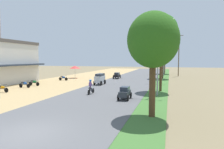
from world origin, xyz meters
The scene contains 22 objects.
ground_plane centered at (0.00, 0.00, 0.00)m, with size 180.00×180.00×0.00m, color #7A6B4C.
road_strip centered at (0.00, 0.00, 0.04)m, with size 9.00×140.00×0.08m, color #565659.
median_strip centered at (5.70, 0.00, 0.03)m, with size 2.40×140.00×0.06m, color #3D6B2D.
parked_motorbike_nearest centered at (-11.88, 9.81, 0.55)m, with size 1.80×0.54×0.94m.
parked_motorbike_second centered at (-12.01, 13.70, 0.55)m, with size 1.80×0.54×0.94m.
parked_motorbike_third centered at (-12.03, 15.68, 0.55)m, with size 1.80×0.54×0.94m.
parked_motorbike_fourth centered at (-11.63, 23.22, 0.55)m, with size 1.80×0.54×0.94m.
vendor_umbrella centered at (-11.66, 27.92, 2.31)m, with size 2.20×2.20×2.52m.
median_tree_nearest centered at (5.92, 4.99, 5.21)m, with size 3.46×3.46×7.09m.
median_tree_second centered at (6.00, 16.12, 7.45)m, with size 3.79×3.79×9.31m.
median_tree_third centered at (5.69, 31.98, 6.87)m, with size 4.13×4.13×9.26m.
median_tree_fourth centered at (5.70, 44.54, 5.54)m, with size 4.04×4.04×7.40m.
streetlamp_near centered at (5.80, 12.93, 4.78)m, with size 3.16×0.20×8.23m.
streetlamp_mid centered at (5.80, 24.39, 4.34)m, with size 3.16×0.20×7.38m.
streetlamp_far centered at (5.80, 37.79, 4.86)m, with size 3.16×0.20×8.39m.
streetlamp_farthest centered at (5.80, 48.99, 4.88)m, with size 3.16×0.20×8.43m.
utility_pole_near centered at (8.99, 39.09, 5.09)m, with size 1.80×0.20×9.80m.
car_hatchback_charcoal centered at (2.90, 9.93, 0.75)m, with size 1.04×2.00×1.23m.
car_van_silver centered at (-3.18, 19.55, 1.02)m, with size 1.19×2.41×1.67m.
car_sedan_black centered at (-3.04, 29.11, 0.74)m, with size 1.10×2.26×1.19m.
car_hatchback_yellow centered at (3.10, 39.97, 0.75)m, with size 1.04×2.00×1.23m.
motorbike_ahead_second centered at (-1.37, 11.65, 0.86)m, with size 0.54×1.80×1.66m.
Camera 1 is at (7.01, -8.37, 4.00)m, focal length 31.30 mm.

